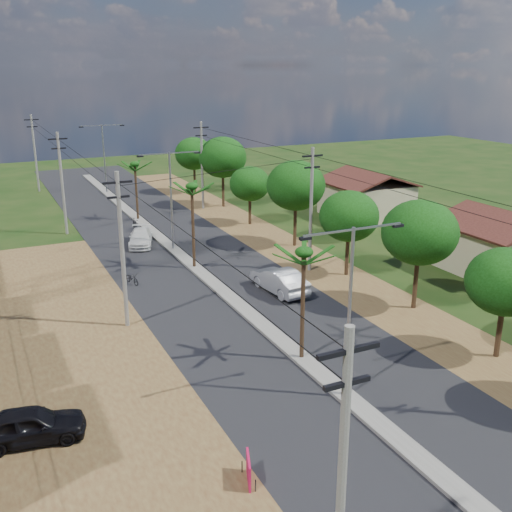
{
  "coord_description": "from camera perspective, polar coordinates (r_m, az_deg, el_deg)",
  "views": [
    {
      "loc": [
        -13.96,
        -19.85,
        14.38
      ],
      "look_at": [
        1.4,
        12.33,
        3.0
      ],
      "focal_mm": 42.0,
      "sensor_mm": 36.0,
      "label": 1
    }
  ],
  "objects": [
    {
      "name": "car_parked_dark",
      "position": [
        26.27,
        -20.7,
        -14.9
      ],
      "size": [
        4.5,
        2.4,
        1.46
      ],
      "primitive_type": "imported",
      "rotation": [
        0.0,
        0.0,
        1.41
      ],
      "color": "black",
      "rests_on": "ground"
    },
    {
      "name": "median",
      "position": [
        42.8,
        -4.97,
        -1.88
      ],
      "size": [
        1.0,
        90.0,
        0.18
      ],
      "primitive_type": "cube",
      "color": "#605E56",
      "rests_on": "ground"
    },
    {
      "name": "tree_east_g",
      "position": [
        63.2,
        -3.2,
        9.36
      ],
      "size": [
        5.0,
        5.0,
        7.38
      ],
      "color": "black",
      "rests_on": "ground"
    },
    {
      "name": "utility_pole_e_c",
      "position": [
        62.45,
        -5.16,
        8.77
      ],
      "size": [
        1.6,
        0.24,
        9.0
      ],
      "color": "#605E56",
      "rests_on": "ground"
    },
    {
      "name": "moto_rider_west_b",
      "position": [
        55.65,
        -11.46,
        2.93
      ],
      "size": [
        0.6,
        1.78,
        1.05
      ],
      "primitive_type": "imported",
      "rotation": [
        0.0,
        0.0,
        -0.06
      ],
      "color": "black",
      "rests_on": "ground"
    },
    {
      "name": "utility_pole_w_a",
      "position": [
        15.43,
        8.13,
        -21.11
      ],
      "size": [
        1.6,
        0.24,
        9.0
      ],
      "color": "#605E56",
      "rests_on": "ground"
    },
    {
      "name": "utility_pole_e_b",
      "position": [
        42.87,
        5.27,
        4.65
      ],
      "size": [
        1.6,
        0.24,
        9.0
      ],
      "color": "#605E56",
      "rests_on": "ground"
    },
    {
      "name": "house_east_far",
      "position": [
        60.46,
        10.48,
        5.97
      ],
      "size": [
        7.6,
        7.5,
        4.6
      ],
      "color": "tan",
      "rests_on": "ground"
    },
    {
      "name": "tree_east_c",
      "position": [
        37.03,
        15.33,
        2.16
      ],
      "size": [
        4.6,
        4.6,
        6.83
      ],
      "color": "black",
      "rests_on": "ground"
    },
    {
      "name": "streetlight_near",
      "position": [
        26.09,
        8.94,
        -4.11
      ],
      "size": [
        5.1,
        0.18,
        8.0
      ],
      "color": "gray",
      "rests_on": "ground"
    },
    {
      "name": "tree_east_b",
      "position": [
        32.25,
        22.7,
        -2.29
      ],
      "size": [
        4.0,
        4.0,
        5.83
      ],
      "color": "black",
      "rests_on": "ground"
    },
    {
      "name": "streetlight_mid",
      "position": [
        47.94,
        -8.11,
        5.98
      ],
      "size": [
        5.1,
        0.18,
        8.0
      ],
      "color": "gray",
      "rests_on": "ground"
    },
    {
      "name": "utility_pole_w_d",
      "position": [
        75.78,
        -20.32,
        9.33
      ],
      "size": [
        1.6,
        0.24,
        9.0
      ],
      "color": "#605E56",
      "rests_on": "ground"
    },
    {
      "name": "tree_east_d",
      "position": [
        42.33,
        8.85,
        3.76
      ],
      "size": [
        4.2,
        4.2,
        6.13
      ],
      "color": "black",
      "rests_on": "ground"
    },
    {
      "name": "tree_east_e",
      "position": [
        48.91,
        3.82,
        6.71
      ],
      "size": [
        4.8,
        4.8,
        7.14
      ],
      "color": "black",
      "rests_on": "ground"
    },
    {
      "name": "moto_rider_west_a",
      "position": [
        41.96,
        -11.72,
        -2.13
      ],
      "size": [
        0.97,
        1.65,
        0.82
      ],
      "primitive_type": "imported",
      "rotation": [
        0.0,
        0.0,
        0.29
      ],
      "color": "black",
      "rests_on": "ground"
    },
    {
      "name": "tree_east_f",
      "position": [
        55.96,
        -0.59,
        6.89
      ],
      "size": [
        3.8,
        3.8,
        5.52
      ],
      "color": "black",
      "rests_on": "ground"
    },
    {
      "name": "ground",
      "position": [
        28.21,
        8.47,
        -13.17
      ],
      "size": [
        160.0,
        160.0,
        0.0
      ],
      "primitive_type": "plane",
      "color": "black",
      "rests_on": "ground"
    },
    {
      "name": "house_east_near",
      "position": [
        46.77,
        22.36,
        1.49
      ],
      "size": [
        7.6,
        7.5,
        4.6
      ],
      "color": "tan",
      "rests_on": "ground"
    },
    {
      "name": "utility_pole_w_b",
      "position": [
        33.99,
        -12.65,
        0.81
      ],
      "size": [
        1.6,
        0.24,
        9.0
      ],
      "color": "#605E56",
      "rests_on": "ground"
    },
    {
      "name": "palm_median_near",
      "position": [
        29.01,
        4.59,
        -0.11
      ],
      "size": [
        2.0,
        2.0,
        6.15
      ],
      "color": "black",
      "rests_on": "ground"
    },
    {
      "name": "palm_median_far",
      "position": [
        58.28,
        -11.46,
        8.35
      ],
      "size": [
        2.0,
        2.0,
        5.85
      ],
      "color": "black",
      "rests_on": "ground"
    },
    {
      "name": "utility_pole_w_c",
      "position": [
        55.14,
        -18.0,
        6.79
      ],
      "size": [
        1.6,
        0.24,
        9.0
      ],
      "color": "#605E56",
      "rests_on": "ground"
    },
    {
      "name": "tree_east_h",
      "position": [
        70.58,
        -5.94,
        9.68
      ],
      "size": [
        4.4,
        4.4,
        6.52
      ],
      "color": "black",
      "rests_on": "ground"
    },
    {
      "name": "palm_median_mid",
      "position": [
        43.07,
        -6.13,
        6.24
      ],
      "size": [
        2.0,
        2.0,
        6.55
      ],
      "color": "black",
      "rests_on": "ground"
    },
    {
      "name": "dirt_shoulder_east",
      "position": [
        43.88,
        6.88,
        -1.54
      ],
      "size": [
        5.0,
        90.0,
        0.03
      ],
      "primitive_type": "cube",
      "color": "#53351C",
      "rests_on": "ground"
    },
    {
      "name": "streetlight_far",
      "position": [
        71.87,
        -14.29,
        9.49
      ],
      "size": [
        5.1,
        0.18,
        8.0
      ],
      "color": "gray",
      "rests_on": "ground"
    },
    {
      "name": "road",
      "position": [
        40.19,
        -3.45,
        -3.27
      ],
      "size": [
        12.0,
        110.0,
        0.04
      ],
      "primitive_type": "cube",
      "color": "black",
      "rests_on": "ground"
    },
    {
      "name": "roadside_sign",
      "position": [
        22.81,
        -0.71,
        -19.73
      ],
      "size": [
        0.52,
        1.21,
        1.05
      ],
      "rotation": [
        0.0,
        0.0,
        -0.35
      ],
      "color": "#A20F3B",
      "rests_on": "ground"
    },
    {
      "name": "car_white_far",
      "position": [
        50.79,
        -10.93,
        1.68
      ],
      "size": [
        3.1,
        4.81,
        1.3
      ],
      "primitive_type": "imported",
      "rotation": [
        0.0,
        0.0,
        -0.31
      ],
      "color": "silver",
      "rests_on": "ground"
    },
    {
      "name": "car_silver_mid",
      "position": [
        39.57,
        2.22,
        -2.36
      ],
      "size": [
        2.18,
        5.09,
        1.63
      ],
      "primitive_type": "imported",
      "rotation": [
        0.0,
        0.0,
        3.24
      ],
      "color": "#929499",
      "rests_on": "ground"
    }
  ]
}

